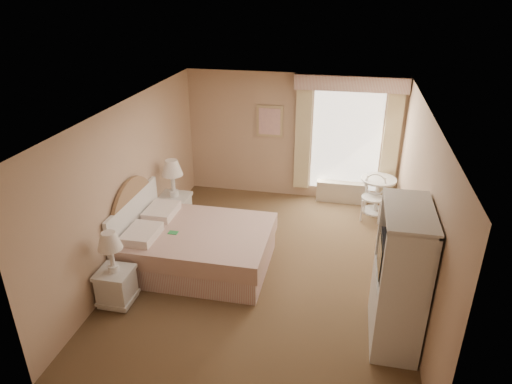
% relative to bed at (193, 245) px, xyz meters
% --- Properties ---
extents(room, '(4.21, 5.51, 2.51)m').
position_rel_bed_xyz_m(room, '(1.12, 0.14, 0.90)').
color(room, brown).
rests_on(room, ground).
extents(window, '(2.05, 0.22, 2.51)m').
position_rel_bed_xyz_m(window, '(2.17, 2.80, 0.99)').
color(window, white).
rests_on(window, room).
extents(framed_art, '(0.52, 0.04, 0.62)m').
position_rel_bed_xyz_m(framed_art, '(0.67, 2.86, 1.20)').
color(framed_art, tan).
rests_on(framed_art, room).
extents(bed, '(2.14, 1.67, 1.47)m').
position_rel_bed_xyz_m(bed, '(0.00, 0.00, 0.00)').
color(bed, tan).
rests_on(bed, room).
extents(nightstand_near, '(0.45, 0.45, 1.10)m').
position_rel_bed_xyz_m(nightstand_near, '(-0.72, -1.10, 0.06)').
color(nightstand_near, silver).
rests_on(nightstand_near, room).
extents(nightstand_far, '(0.52, 0.52, 1.25)m').
position_rel_bed_xyz_m(nightstand_far, '(-0.72, 1.13, 0.12)').
color(nightstand_far, silver).
rests_on(nightstand_far, room).
extents(round_table, '(0.65, 0.65, 0.69)m').
position_rel_bed_xyz_m(round_table, '(2.83, 2.44, 0.11)').
color(round_table, white).
rests_on(round_table, room).
extents(cafe_chair, '(0.48, 0.48, 0.85)m').
position_rel_bed_xyz_m(cafe_chair, '(2.75, 2.18, 0.14)').
color(cafe_chair, white).
rests_on(cafe_chair, room).
extents(armoire, '(0.53, 1.07, 1.78)m').
position_rel_bed_xyz_m(armoire, '(2.93, -1.00, 0.38)').
color(armoire, silver).
rests_on(armoire, room).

